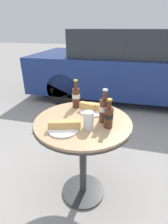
# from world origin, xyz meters

# --- Properties ---
(ground_plane) EXTENTS (30.00, 30.00, 0.00)m
(ground_plane) POSITION_xyz_m (0.00, 0.00, 0.00)
(ground_plane) COLOR gray
(bistro_table) EXTENTS (0.73, 0.73, 0.75)m
(bistro_table) POSITION_xyz_m (0.00, 0.00, 0.59)
(bistro_table) COLOR #333333
(bistro_table) RESTS_ON ground_plane
(cola_bottle_left) EXTENTS (0.06, 0.06, 0.24)m
(cola_bottle_left) POSITION_xyz_m (-0.11, 0.22, 0.85)
(cola_bottle_left) COLOR #4C2819
(cola_bottle_left) RESTS_ON bistro_table
(cola_bottle_right) EXTENTS (0.07, 0.07, 0.25)m
(cola_bottle_right) POSITION_xyz_m (0.15, 0.02, 0.85)
(cola_bottle_right) COLOR #4C2819
(cola_bottle_right) RESTS_ON bistro_table
(cola_bottle_center) EXTENTS (0.06, 0.06, 0.21)m
(cola_bottle_center) POSITION_xyz_m (0.19, -0.05, 0.83)
(cola_bottle_center) COLOR #4C2819
(cola_bottle_center) RESTS_ON bistro_table
(drinking_glass) EXTENTS (0.07, 0.07, 0.12)m
(drinking_glass) POSITION_xyz_m (0.06, -0.10, 0.81)
(drinking_glass) COLOR #C68923
(drinking_glass) RESTS_ON bistro_table
(lunch_plate_near) EXTENTS (0.22, 0.21, 0.07)m
(lunch_plate_near) POSITION_xyz_m (-0.09, -0.16, 0.78)
(lunch_plate_near) COLOR white
(lunch_plate_near) RESTS_ON bistro_table
(lunch_plate_far) EXTENTS (0.22, 0.22, 0.07)m
(lunch_plate_far) POSITION_xyz_m (0.04, 0.16, 0.78)
(lunch_plate_far) COLOR white
(lunch_plate_far) RESTS_ON bistro_table
(parked_car) EXTENTS (4.11, 1.82, 1.35)m
(parked_car) POSITION_xyz_m (0.37, 2.74, 0.63)
(parked_car) COLOR navy
(parked_car) RESTS_ON ground_plane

